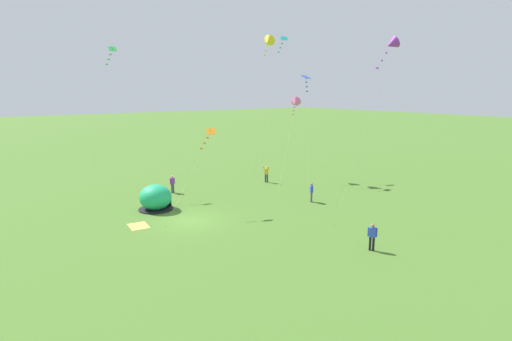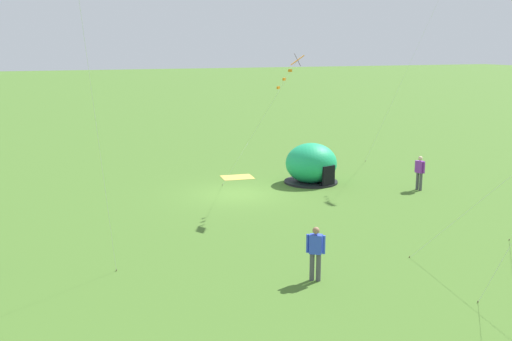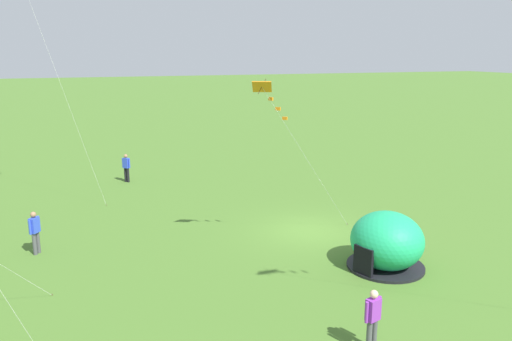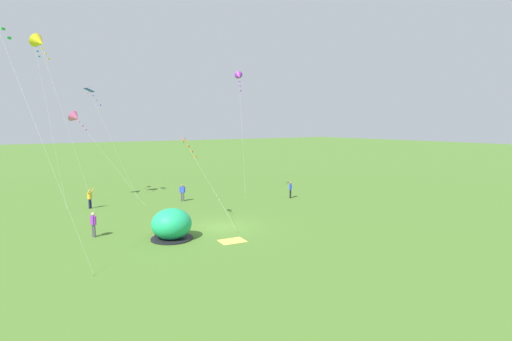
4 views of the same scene
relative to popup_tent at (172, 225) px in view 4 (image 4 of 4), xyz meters
name	(u,v)px [view 4 (image 4 of 4)]	position (x,y,z in m)	size (l,w,h in m)	color
ground_plane	(223,227)	(4.44, 0.91, -1.00)	(300.00, 300.00, 0.00)	#477028
popup_tent	(172,225)	(0.00, 0.00, 0.00)	(2.81, 2.81, 2.10)	#1EAD6B
picnic_blanket	(232,241)	(3.18, -2.63, -0.99)	(1.70, 1.30, 0.01)	gold
person_center_field	(290,189)	(16.00, 7.41, -0.03)	(0.46, 0.43, 1.72)	black
person_strolling	(182,192)	(5.87, 12.00, -0.03)	(0.50, 0.42, 1.72)	#4C4C51
person_watching_sky	(93,223)	(-4.28, 3.43, -0.03)	(0.34, 0.57, 1.72)	#4C4C51
person_flying_kite	(90,198)	(-2.58, 13.46, 0.00)	(0.71, 0.69, 1.89)	#1E2347
kite_blue	(91,94)	(-1.20, 17.62, 9.70)	(4.21, 3.13, 11.43)	silver
kite_pink	(76,118)	(-2.78, 17.56, 7.34)	(5.54, 6.98, 9.01)	silver
kite_teal	(35,47)	(-5.82, 18.16, 13.86)	(1.88, 5.44, 15.77)	silver
kite_orange	(187,145)	(2.80, 3.53, 5.13)	(2.27, 5.38, 6.75)	silver
kite_yellow	(39,42)	(-5.69, 16.01, 13.92)	(4.02, 5.75, 15.70)	silver
kite_purple	(239,76)	(12.83, 12.46, 11.80)	(1.98, 4.15, 13.36)	silver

